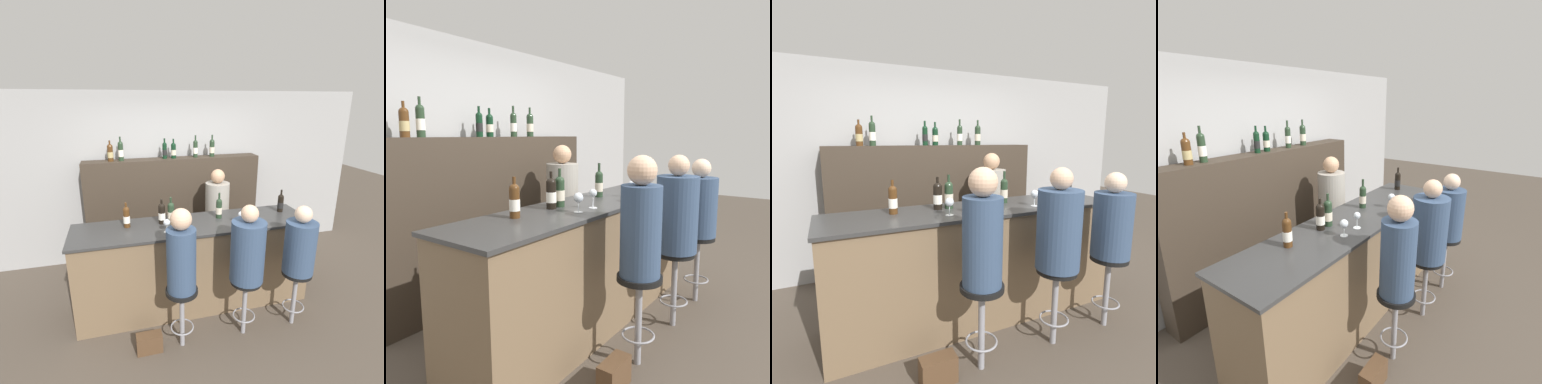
# 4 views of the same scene
# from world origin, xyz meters

# --- Properties ---
(ground_plane) EXTENTS (16.00, 16.00, 0.00)m
(ground_plane) POSITION_xyz_m (0.00, 0.00, 0.00)
(ground_plane) COLOR #4C4238
(wall_back) EXTENTS (6.40, 0.05, 2.60)m
(wall_back) POSITION_xyz_m (0.00, 1.75, 1.30)
(wall_back) COLOR #9E9E9E
(wall_back) RESTS_ON ground_plane
(bar_counter) EXTENTS (2.82, 0.68, 1.08)m
(bar_counter) POSITION_xyz_m (0.00, 0.32, 0.54)
(bar_counter) COLOR brown
(bar_counter) RESTS_ON ground_plane
(back_bar_cabinet) EXTENTS (2.64, 0.28, 1.63)m
(back_bar_cabinet) POSITION_xyz_m (0.00, 1.52, 0.82)
(back_bar_cabinet) COLOR #382D23
(back_bar_cabinet) RESTS_ON ground_plane
(wine_bottle_counter_0) EXTENTS (0.08, 0.08, 0.29)m
(wine_bottle_counter_0) POSITION_xyz_m (-0.77, 0.42, 1.20)
(wine_bottle_counter_0) COLOR #4C2D14
(wine_bottle_counter_0) RESTS_ON bar_counter
(wine_bottle_counter_1) EXTENTS (0.08, 0.08, 0.30)m
(wine_bottle_counter_1) POSITION_xyz_m (-0.37, 0.42, 1.20)
(wine_bottle_counter_1) COLOR black
(wine_bottle_counter_1) RESTS_ON bar_counter
(wine_bottle_counter_2) EXTENTS (0.08, 0.08, 0.31)m
(wine_bottle_counter_2) POSITION_xyz_m (-0.26, 0.42, 1.20)
(wine_bottle_counter_2) COLOR #233823
(wine_bottle_counter_2) RESTS_ON bar_counter
(wine_bottle_counter_3) EXTENTS (0.07, 0.07, 0.32)m
(wine_bottle_counter_3) POSITION_xyz_m (0.33, 0.42, 1.20)
(wine_bottle_counter_3) COLOR #233823
(wine_bottle_counter_3) RESTS_ON bar_counter
(wine_bottle_counter_4) EXTENTS (0.08, 0.08, 0.29)m
(wine_bottle_counter_4) POSITION_xyz_m (1.17, 0.42, 1.20)
(wine_bottle_counter_4) COLOR black
(wine_bottle_counter_4) RESTS_ON bar_counter
(wine_bottle_backbar_0) EXTENTS (0.08, 0.08, 0.29)m
(wine_bottle_backbar_0) POSITION_xyz_m (-0.91, 1.52, 1.76)
(wine_bottle_backbar_0) COLOR #4C2D14
(wine_bottle_backbar_0) RESTS_ON back_bar_cabinet
(wine_bottle_backbar_1) EXTENTS (0.08, 0.08, 0.34)m
(wine_bottle_backbar_1) POSITION_xyz_m (-0.76, 1.52, 1.77)
(wine_bottle_backbar_1) COLOR #233823
(wine_bottle_backbar_1) RESTS_ON back_bar_cabinet
(wine_bottle_backbar_2) EXTENTS (0.07, 0.07, 0.30)m
(wine_bottle_backbar_2) POSITION_xyz_m (-0.13, 1.52, 1.76)
(wine_bottle_backbar_2) COLOR black
(wine_bottle_backbar_2) RESTS_ON back_bar_cabinet
(wine_bottle_backbar_3) EXTENTS (0.07, 0.07, 0.29)m
(wine_bottle_backbar_3) POSITION_xyz_m (0.00, 1.52, 1.75)
(wine_bottle_backbar_3) COLOR black
(wine_bottle_backbar_3) RESTS_ON back_bar_cabinet
(wine_bottle_backbar_4) EXTENTS (0.07, 0.07, 0.33)m
(wine_bottle_backbar_4) POSITION_xyz_m (0.34, 1.52, 1.77)
(wine_bottle_backbar_4) COLOR #233823
(wine_bottle_backbar_4) RESTS_ON back_bar_cabinet
(wine_bottle_backbar_5) EXTENTS (0.08, 0.08, 0.33)m
(wine_bottle_backbar_5) POSITION_xyz_m (0.60, 1.52, 1.77)
(wine_bottle_backbar_5) COLOR #233823
(wine_bottle_backbar_5) RESTS_ON back_bar_cabinet
(wine_glass_0) EXTENTS (0.07, 0.07, 0.15)m
(wine_glass_0) POSITION_xyz_m (-0.36, 0.17, 1.18)
(wine_glass_0) COLOR silver
(wine_glass_0) RESTS_ON bar_counter
(wine_glass_1) EXTENTS (0.07, 0.07, 0.15)m
(wine_glass_1) POSITION_xyz_m (-0.16, 0.17, 1.19)
(wine_glass_1) COLOR silver
(wine_glass_1) RESTS_ON bar_counter
(wine_glass_2) EXTENTS (0.08, 0.08, 0.16)m
(wine_glass_2) POSITION_xyz_m (0.52, 0.17, 1.19)
(wine_glass_2) COLOR silver
(wine_glass_2) RESTS_ON bar_counter
(bar_stool_left) EXTENTS (0.32, 0.32, 0.67)m
(bar_stool_left) POSITION_xyz_m (-0.31, -0.33, 0.51)
(bar_stool_left) COLOR gray
(bar_stool_left) RESTS_ON ground_plane
(guest_seated_left) EXTENTS (0.29, 0.29, 0.85)m
(guest_seated_left) POSITION_xyz_m (-0.31, -0.33, 1.05)
(guest_seated_left) COLOR #334766
(guest_seated_left) RESTS_ON bar_stool_left
(bar_stool_middle) EXTENTS (0.32, 0.32, 0.67)m
(bar_stool_middle) POSITION_xyz_m (0.38, -0.33, 0.51)
(bar_stool_middle) COLOR gray
(bar_stool_middle) RESTS_ON ground_plane
(guest_seated_middle) EXTENTS (0.35, 0.35, 0.82)m
(guest_seated_middle) POSITION_xyz_m (0.38, -0.33, 1.02)
(guest_seated_middle) COLOR #334766
(guest_seated_middle) RESTS_ON bar_stool_middle
(bar_stool_right) EXTENTS (0.32, 0.32, 0.67)m
(bar_stool_right) POSITION_xyz_m (0.98, -0.33, 0.51)
(bar_stool_right) COLOR gray
(bar_stool_right) RESTS_ON ground_plane
(guest_seated_right) EXTENTS (0.33, 0.33, 0.75)m
(guest_seated_right) POSITION_xyz_m (0.98, -0.33, 0.99)
(guest_seated_right) COLOR #334766
(guest_seated_right) RESTS_ON bar_stool_right
(bartender) EXTENTS (0.34, 0.34, 1.55)m
(bartender) POSITION_xyz_m (0.51, 0.99, 0.71)
(bartender) COLOR gray
(bartender) RESTS_ON ground_plane
(handbag) EXTENTS (0.26, 0.12, 0.20)m
(handbag) POSITION_xyz_m (-0.65, -0.33, 0.10)
(handbag) COLOR #513823
(handbag) RESTS_ON ground_plane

